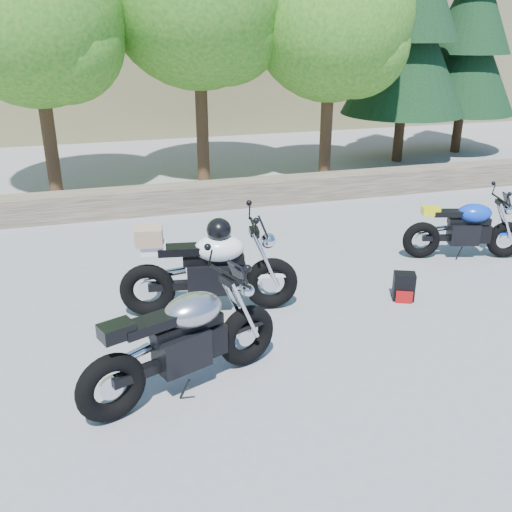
{
  "coord_description": "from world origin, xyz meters",
  "views": [
    {
      "loc": [
        -1.62,
        -5.39,
        3.49
      ],
      "look_at": [
        0.2,
        1.0,
        0.75
      ],
      "focal_mm": 40.0,
      "sensor_mm": 36.0,
      "label": 1
    }
  ],
  "objects_px": {
    "backpack": "(404,287)",
    "silver_bike": "(185,341)",
    "white_bike": "(209,267)",
    "blue_bike": "(466,229)"
  },
  "relations": [
    {
      "from": "backpack",
      "to": "silver_bike",
      "type": "bearing_deg",
      "value": -136.17
    },
    {
      "from": "white_bike",
      "to": "backpack",
      "type": "distance_m",
      "value": 2.65
    },
    {
      "from": "white_bike",
      "to": "backpack",
      "type": "bearing_deg",
      "value": 0.14
    },
    {
      "from": "blue_bike",
      "to": "silver_bike",
      "type": "bearing_deg",
      "value": -139.38
    },
    {
      "from": "white_bike",
      "to": "blue_bike",
      "type": "relative_size",
      "value": 1.2
    },
    {
      "from": "blue_bike",
      "to": "backpack",
      "type": "height_order",
      "value": "blue_bike"
    },
    {
      "from": "white_bike",
      "to": "blue_bike",
      "type": "height_order",
      "value": "white_bike"
    },
    {
      "from": "silver_bike",
      "to": "white_bike",
      "type": "distance_m",
      "value": 1.69
    },
    {
      "from": "backpack",
      "to": "white_bike",
      "type": "bearing_deg",
      "value": -165.52
    },
    {
      "from": "silver_bike",
      "to": "blue_bike",
      "type": "bearing_deg",
      "value": 3.93
    }
  ]
}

